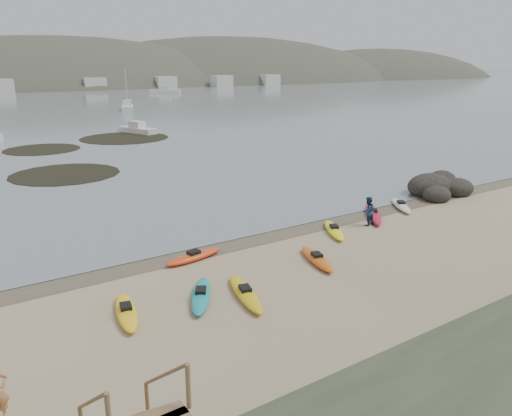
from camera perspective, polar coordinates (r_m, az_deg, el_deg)
ground at (r=26.37m, az=0.00°, el=-3.13°), size 600.00×600.00×0.00m
wet_sand at (r=26.13m, az=0.37°, el=-3.30°), size 60.00×60.00×0.00m
kayaks at (r=24.09m, az=4.57°, el=-4.68°), size 21.00×8.46×0.34m
person_east at (r=28.40m, az=12.67°, el=-0.36°), size 0.85×0.68×1.64m
rock_cluster at (r=36.88m, az=20.12°, el=1.92°), size 5.25×3.85×1.75m
kelp_mats at (r=55.01m, az=-18.43°, el=6.35°), size 20.44×26.30×0.04m
moored_boats at (r=107.48m, az=-22.98°, el=10.70°), size 85.37×82.06×1.24m
far_hills at (r=222.51m, az=-19.94°, el=9.01°), size 550.00×135.00×80.00m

